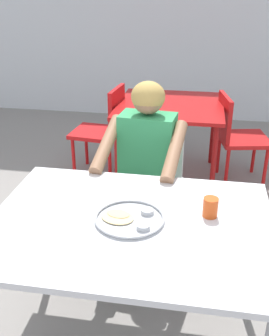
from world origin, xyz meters
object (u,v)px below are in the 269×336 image
object	(u,v)px
chair_red_right	(236,133)
table_foreground	(130,233)
chair_foreground	(151,175)
diner_foreground	(143,161)
chair_red_left	(105,126)
drinking_cup	(210,207)
table_background_red	(170,112)
thali_tray	(129,218)

from	to	relation	value
chair_red_right	table_foreground	bearing A→B (deg)	-107.10
chair_foreground	diner_foreground	distance (m)	0.30
chair_foreground	chair_red_left	size ratio (longest dim) A/B	1.02
drinking_cup	chair_foreground	xyz separation A→B (m)	(-0.38, 0.83, -0.28)
chair_foreground	table_background_red	world-z (taller)	chair_foreground
table_background_red	chair_red_left	size ratio (longest dim) A/B	1.10
diner_foreground	chair_red_right	xyz separation A→B (m)	(0.65, 1.25, -0.24)
thali_tray	table_background_red	distance (m)	1.93
chair_red_left	chair_red_right	world-z (taller)	chair_red_left
diner_foreground	table_background_red	size ratio (longest dim) A/B	1.27
chair_foreground	chair_red_right	xyz separation A→B (m)	(0.63, 1.02, -0.03)
chair_foreground	chair_red_right	bearing A→B (deg)	58.43
table_background_red	chair_red_left	world-z (taller)	chair_red_left
thali_tray	chair_foreground	world-z (taller)	chair_foreground
diner_foreground	chair_red_left	distance (m)	1.33
chair_foreground	chair_red_left	xyz separation A→B (m)	(-0.55, 0.97, -0.02)
thali_tray	chair_red_right	size ratio (longest dim) A/B	0.40
diner_foreground	table_background_red	distance (m)	1.22
table_background_red	chair_red_right	distance (m)	0.61
table_foreground	chair_red_right	size ratio (longest dim) A/B	1.60
table_foreground	chair_red_right	distance (m)	2.06
thali_tray	chair_foreground	bearing A→B (deg)	91.29
drinking_cup	table_foreground	bearing A→B (deg)	-163.43
table_foreground	chair_red_left	xyz separation A→B (m)	(-0.58, 1.91, -0.19)
chair_foreground	chair_red_left	distance (m)	1.12
drinking_cup	diner_foreground	xyz separation A→B (m)	(-0.40, 0.61, -0.07)
thali_tray	chair_red_left	size ratio (longest dim) A/B	0.38
thali_tray	chair_red_right	xyz separation A→B (m)	(0.61, 1.95, -0.27)
table_background_red	chair_foreground	bearing A→B (deg)	-92.31
diner_foreground	chair_red_right	bearing A→B (deg)	62.56
diner_foreground	table_background_red	world-z (taller)	diner_foreground
thali_tray	diner_foreground	size ratio (longest dim) A/B	0.27
diner_foreground	drinking_cup	bearing A→B (deg)	-56.54
table_foreground	thali_tray	xyz separation A→B (m)	(-0.00, 0.01, 0.07)
chair_red_left	chair_red_right	size ratio (longest dim) A/B	1.05
table_background_red	drinking_cup	bearing A→B (deg)	-79.34
table_foreground	table_background_red	xyz separation A→B (m)	(0.01, 1.93, -0.03)
thali_tray	drinking_cup	size ratio (longest dim) A/B	3.44
chair_red_right	diner_foreground	bearing A→B (deg)	-117.44
drinking_cup	chair_red_right	bearing A→B (deg)	82.47
table_foreground	drinking_cup	world-z (taller)	drinking_cup
table_foreground	chair_red_left	distance (m)	2.00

